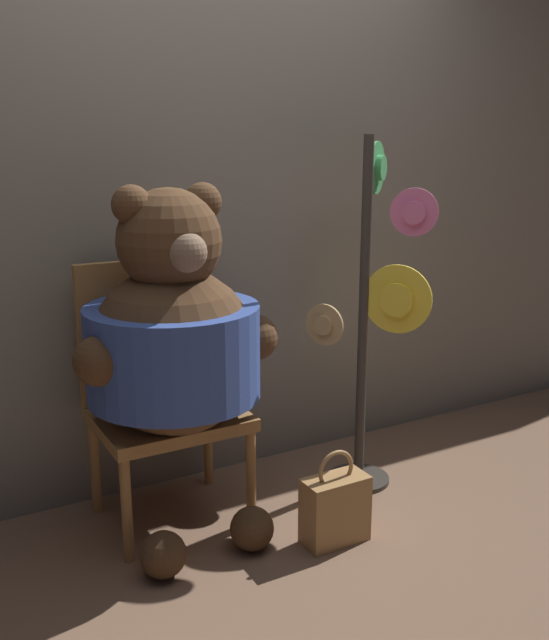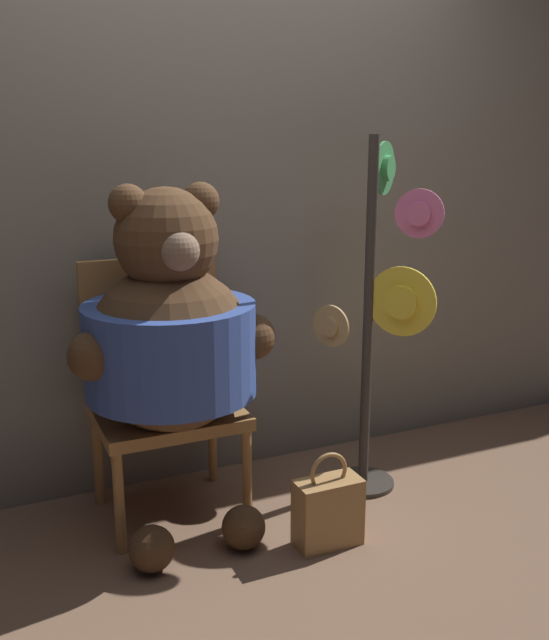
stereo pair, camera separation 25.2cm
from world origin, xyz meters
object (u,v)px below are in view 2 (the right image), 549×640
handbag_on_ground (328,511)px  chair (161,382)px  hat_display_rack (378,314)px  teddy_bear (171,338)px

handbag_on_ground → chair: bearing=130.3°
chair → hat_display_rack: hat_display_rack is taller
chair → handbag_on_ground: 0.85m
handbag_on_ground → teddy_bear: bearing=140.7°
hat_display_rack → handbag_on_ground: bearing=-140.0°
chair → hat_display_rack: 0.96m
teddy_bear → handbag_on_ground: 0.89m
chair → hat_display_rack: bearing=-13.4°
chair → teddy_bear: teddy_bear is taller
chair → handbag_on_ground: size_ratio=2.75×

